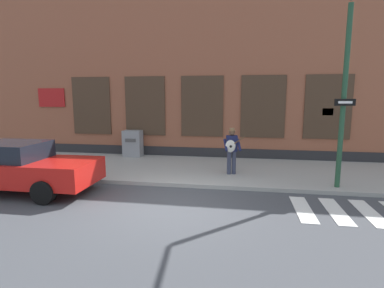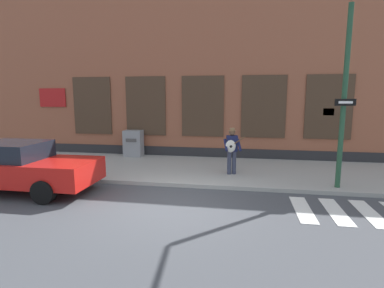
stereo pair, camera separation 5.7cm
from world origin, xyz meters
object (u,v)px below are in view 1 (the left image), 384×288
Objects in this scene: red_car at (19,167)px; traffic_light at (362,56)px; busker at (232,148)px; utility_box at (133,143)px.

traffic_light reaches higher than red_car.
red_car is 6.87m from busker.
utility_box is at bearing 151.30° from busker.
red_car is 0.83× the size of traffic_light.
utility_box is at bearing 150.89° from traffic_light.
red_car is at bearing -156.64° from busker.
red_car reaches higher than utility_box.
busker is 0.30× the size of traffic_light.
busker is 1.37× the size of utility_box.
utility_box is (-4.67, 2.56, -0.34)m from busker.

